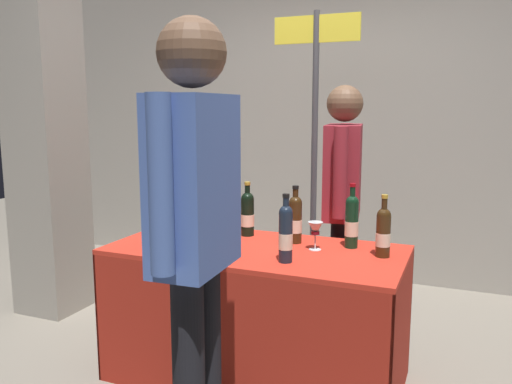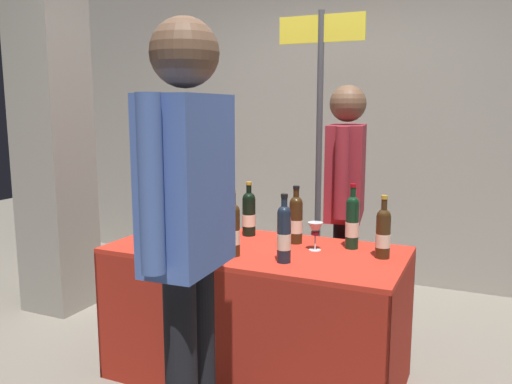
% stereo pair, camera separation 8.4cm
% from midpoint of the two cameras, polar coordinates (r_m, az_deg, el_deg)
% --- Properties ---
extents(ground_plane, '(12.00, 12.00, 0.00)m').
position_cam_midpoint_polar(ground_plane, '(3.06, -0.83, -19.51)').
color(ground_plane, gray).
extents(back_partition, '(5.63, 0.12, 2.67)m').
position_cam_midpoint_polar(back_partition, '(4.56, 9.07, 7.43)').
color(back_partition, '#9E998E').
rests_on(back_partition, ground_plane).
extents(concrete_pillar, '(0.41, 0.41, 2.83)m').
position_cam_midpoint_polar(concrete_pillar, '(3.98, -22.76, 7.73)').
color(concrete_pillar, gray).
rests_on(concrete_pillar, ground_plane).
extents(tasting_table, '(1.55, 0.74, 0.73)m').
position_cam_midpoint_polar(tasting_table, '(2.85, -0.86, -10.47)').
color(tasting_table, red).
rests_on(tasting_table, ground_plane).
extents(featured_wine_bottle, '(0.07, 0.07, 0.31)m').
position_cam_midpoint_polar(featured_wine_bottle, '(2.65, 12.92, -4.24)').
color(featured_wine_bottle, '#38230F').
rests_on(featured_wine_bottle, tasting_table).
extents(display_bottle_0, '(0.07, 0.07, 0.32)m').
position_cam_midpoint_polar(display_bottle_0, '(2.85, 3.49, -2.92)').
color(display_bottle_0, '#38230F').
rests_on(display_bottle_0, tasting_table).
extents(display_bottle_1, '(0.07, 0.07, 0.34)m').
position_cam_midpoint_polar(display_bottle_1, '(2.60, -3.32, -4.08)').
color(display_bottle_1, '#38230F').
rests_on(display_bottle_1, tasting_table).
extents(display_bottle_2, '(0.07, 0.07, 0.30)m').
position_cam_midpoint_polar(display_bottle_2, '(2.93, -6.49, -2.85)').
color(display_bottle_2, black).
rests_on(display_bottle_2, tasting_table).
extents(display_bottle_3, '(0.08, 0.08, 0.33)m').
position_cam_midpoint_polar(display_bottle_3, '(2.82, -5.65, -2.90)').
color(display_bottle_3, '#192333').
rests_on(display_bottle_3, tasting_table).
extents(display_bottle_4, '(0.07, 0.07, 0.33)m').
position_cam_midpoint_polar(display_bottle_4, '(2.50, 2.31, -4.47)').
color(display_bottle_4, '#192333').
rests_on(display_bottle_4, tasting_table).
extents(display_bottle_5, '(0.08, 0.08, 0.32)m').
position_cam_midpoint_polar(display_bottle_5, '(3.01, -1.74, -2.32)').
color(display_bottle_5, black).
rests_on(display_bottle_5, tasting_table).
extents(display_bottle_6, '(0.07, 0.07, 0.32)m').
position_cam_midpoint_polar(display_bottle_6, '(3.07, -5.34, -2.07)').
color(display_bottle_6, black).
rests_on(display_bottle_6, tasting_table).
extents(display_bottle_7, '(0.07, 0.07, 0.35)m').
position_cam_midpoint_polar(display_bottle_7, '(2.79, 9.61, -3.11)').
color(display_bottle_7, black).
rests_on(display_bottle_7, tasting_table).
extents(wine_glass_near_vendor, '(0.08, 0.08, 0.15)m').
position_cam_midpoint_polar(wine_glass_near_vendor, '(2.72, 5.66, -4.14)').
color(wine_glass_near_vendor, silver).
rests_on(wine_glass_near_vendor, tasting_table).
extents(flower_vase, '(0.12, 0.11, 0.37)m').
position_cam_midpoint_polar(flower_vase, '(2.81, -11.80, -3.91)').
color(flower_vase, slate).
rests_on(flower_vase, tasting_table).
extents(brochure_stand, '(0.14, 0.08, 0.13)m').
position_cam_midpoint_polar(brochure_stand, '(2.95, -9.05, -4.06)').
color(brochure_stand, silver).
rests_on(brochure_stand, tasting_table).
extents(vendor_presenter, '(0.29, 0.63, 1.61)m').
position_cam_midpoint_polar(vendor_presenter, '(3.26, 8.75, 0.26)').
color(vendor_presenter, black).
rests_on(vendor_presenter, ground_plane).
extents(taster_foreground_right, '(0.24, 0.55, 1.78)m').
position_cam_midpoint_polar(taster_foreground_right, '(1.90, -7.98, -2.89)').
color(taster_foreground_right, black).
rests_on(taster_foreground_right, ground_plane).
extents(booth_signpost, '(0.61, 0.04, 2.12)m').
position_cam_midpoint_polar(booth_signpost, '(3.70, 5.81, 7.28)').
color(booth_signpost, '#47474C').
rests_on(booth_signpost, ground_plane).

